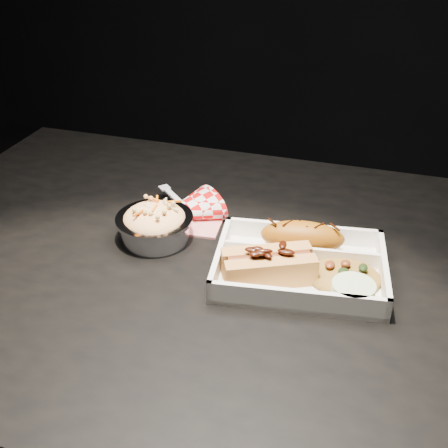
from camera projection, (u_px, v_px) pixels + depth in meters
The scene contains 8 objects.
dining_table at pixel (233, 304), 0.93m from camera, with size 1.20×0.80×0.75m.
food_tray at pixel (300, 269), 0.84m from camera, with size 0.27×0.21×0.04m.
fried_pastry at pixel (302, 237), 0.88m from camera, with size 0.13×0.05×0.05m, color #9D560F.
hotdog at pixel (269, 264), 0.81m from camera, with size 0.14×0.11×0.06m.
fried_rice_mound at pixel (345, 270), 0.81m from camera, with size 0.11×0.09×0.03m, color #AF7D32.
cupcake_liner at pixel (353, 293), 0.77m from camera, with size 0.06×0.06×0.03m, color beige.
foil_coleslaw_cup at pixel (155, 223), 0.91m from camera, with size 0.13×0.13×0.07m.
napkin_fork at pixel (187, 210), 0.98m from camera, with size 0.15×0.15×0.10m.
Camera 1 is at (0.20, -0.69, 1.26)m, focal length 45.00 mm.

